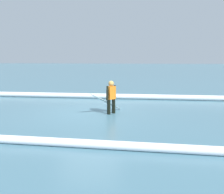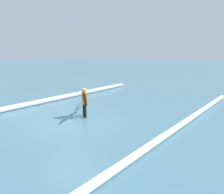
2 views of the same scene
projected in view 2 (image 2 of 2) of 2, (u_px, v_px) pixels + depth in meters
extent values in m
plane|color=slate|center=(69.00, 122.00, 8.87)|extent=(152.76, 152.76, 0.00)
cylinder|color=black|center=(85.00, 111.00, 9.38)|extent=(0.14, 0.14, 0.60)
cylinder|color=black|center=(84.00, 109.00, 9.65)|extent=(0.14, 0.14, 0.60)
cube|color=orange|center=(84.00, 98.00, 9.40)|extent=(0.37, 0.39, 0.52)
sphere|color=#C19247|center=(84.00, 90.00, 9.32)|extent=(0.22, 0.22, 0.22)
cylinder|color=black|center=(85.00, 99.00, 9.20)|extent=(0.09, 0.24, 0.58)
cylinder|color=black|center=(84.00, 97.00, 9.60)|extent=(0.09, 0.21, 0.58)
ellipsoid|color=white|center=(78.00, 108.00, 9.41)|extent=(1.25, 1.61, 0.93)
ellipsoid|color=red|center=(78.00, 108.00, 9.41)|extent=(0.92, 1.23, 0.76)
cylinder|color=white|center=(129.00, 160.00, 5.47)|extent=(20.88, 0.98, 0.22)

